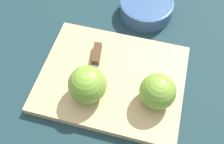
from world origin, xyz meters
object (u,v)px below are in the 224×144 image
knife (96,57)px  apple_half_right (87,85)px  bowl (146,7)px  apple_half_left (157,92)px

knife → apple_half_right: bearing=-1.6°
apple_half_right → knife: bearing=79.0°
apple_half_right → knife: 0.11m
apple_half_right → bowl: 0.32m
apple_half_left → bowl: apple_half_left is taller
knife → apple_half_left: bearing=56.8°
bowl → apple_half_left: bearing=94.6°
apple_half_left → apple_half_right: 0.15m
apple_half_left → apple_half_right: (0.15, -0.00, 0.00)m
apple_half_left → apple_half_right: apple_half_right is taller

